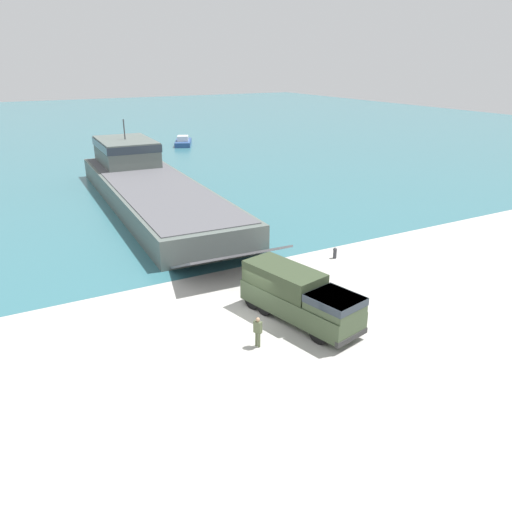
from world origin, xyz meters
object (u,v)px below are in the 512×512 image
at_px(soldier_on_ramp, 258,330).
at_px(moored_boat_b, 183,142).
at_px(military_truck, 299,296).
at_px(landing_craft, 147,182).
at_px(mooring_bollard, 335,252).

bearing_deg(soldier_on_ramp, moored_boat_b, -132.97).
bearing_deg(military_truck, landing_craft, 166.02).
bearing_deg(landing_craft, mooring_bollard, -70.37).
height_order(landing_craft, military_truck, landing_craft).
relative_size(military_truck, mooring_bollard, 9.57).
distance_m(landing_craft, military_truck, 31.36).
xyz_separation_m(military_truck, soldier_on_ramp, (-3.57, -1.39, -0.57)).
bearing_deg(soldier_on_ramp, mooring_bollard, -169.19).
xyz_separation_m(military_truck, moored_boat_b, (17.75, 64.93, -1.02)).
relative_size(landing_craft, military_truck, 4.90).
bearing_deg(mooring_bollard, military_truck, -138.79).
xyz_separation_m(landing_craft, military_truck, (-0.62, -31.35, -0.30)).
distance_m(soldier_on_ramp, moored_boat_b, 69.66).
height_order(landing_craft, mooring_bollard, landing_craft).
distance_m(landing_craft, mooring_bollard, 25.48).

